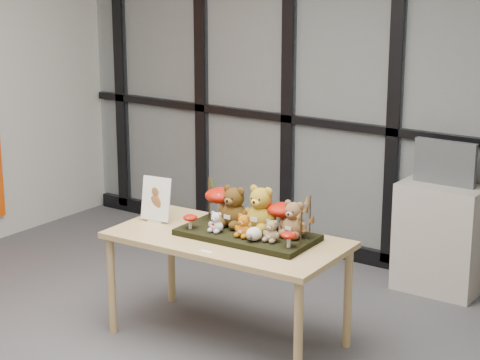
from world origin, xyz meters
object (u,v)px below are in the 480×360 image
Objects in this scene: mushroom_front_right at (289,239)px; sign_holder at (156,201)px; mushroom_back_right at (282,216)px; diorama_tray at (247,235)px; bear_pooh_yellow at (261,206)px; plush_cream_hedgehog at (254,233)px; cabinet at (439,238)px; bear_beige_small at (272,229)px; bear_white_bow at (216,221)px; mushroom_front_left at (190,221)px; bear_brown_medium at (234,204)px; bear_tan_back at (294,217)px; monitor at (445,163)px; bear_small_yellow at (244,224)px; mushroom_back_left at (222,202)px; display_table at (227,248)px.

mushroom_front_right is 1.00m from sign_holder.
diorama_tray is at bearing -144.92° from mushroom_back_right.
diorama_tray is at bearing -115.36° from bear_pooh_yellow.
plush_cream_hedgehog reaches higher than cabinet.
bear_pooh_yellow is 0.24m from bear_beige_small.
bear_beige_small is (0.36, 0.04, 0.00)m from bear_white_bow.
mushroom_back_right is at bearing -109.50° from cabinet.
bear_beige_small is at bearing 25.57° from plush_cream_hedgehog.
cabinet is (0.47, 1.32, -0.41)m from mushroom_back_right.
bear_beige_small is 0.54m from mushroom_front_left.
bear_brown_medium is 0.40m from bear_tan_back.
plush_cream_hedgehog is at bearing -108.22° from monitor.
bear_small_yellow is at bearing -93.60° from bear_pooh_yellow.
sign_holder is 0.37× the size of cabinet.
sign_holder is at bearing -169.82° from bear_pooh_yellow.
mushroom_front_left is at bearing -178.11° from plush_cream_hedgehog.
bear_small_yellow is 0.35× the size of monitor.
bear_brown_medium is at bearing 156.79° from diorama_tray.
monitor is (0.90, 1.35, 0.11)m from mushroom_back_left.
monitor is (0.77, 1.40, 0.08)m from bear_brown_medium.
display_table is at bearing 20.68° from mushroom_front_left.
bear_white_bow is at bearing -117.15° from cabinet.
plush_cream_hedgehog is (0.25, -0.16, -0.09)m from bear_brown_medium.
bear_brown_medium reaches higher than mushroom_back_right.
mushroom_back_right is at bearing -109.25° from monitor.
bear_brown_medium reaches higher than cabinet.
bear_white_bow is 0.61× the size of mushroom_back_left.
bear_tan_back is 2.35× the size of mushroom_front_right.
bear_brown_medium reaches higher than bear_white_bow.
bear_pooh_yellow is 0.28m from bear_white_bow.
mushroom_back_left is at bearing -124.15° from cabinet.
plush_cream_hedgehog is 0.93× the size of mushroom_front_left.
plush_cream_hedgehog is 0.31× the size of sign_holder.
bear_beige_small is 0.19× the size of cabinet.
bear_small_yellow is at bearing 8.85° from mushroom_front_left.
display_table is at bearing -45.37° from mushroom_back_left.
bear_pooh_yellow is at bearing 110.50° from plush_cream_hedgehog.
bear_tan_back is 0.84× the size of sign_holder.
mushroom_back_right reaches higher than plush_cream_hedgehog.
bear_white_bow is at bearing -100.71° from bear_brown_medium.
mushroom_back_left is 0.64m from mushroom_front_right.
monitor reaches higher than bear_tan_back.
plush_cream_hedgehog is 0.39× the size of mushroom_back_left.
bear_pooh_yellow is at bearing -113.61° from monitor.
monitor reaches higher than mushroom_back_left.
sign_holder reaches higher than display_table.
bear_tan_back is (0.27, 0.09, 0.14)m from diorama_tray.
monitor is at bearing 90.00° from cabinet.
sign_holder is at bearing 177.96° from bear_beige_small.
sign_holder is (-0.69, 0.02, 0.02)m from bear_small_yellow.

